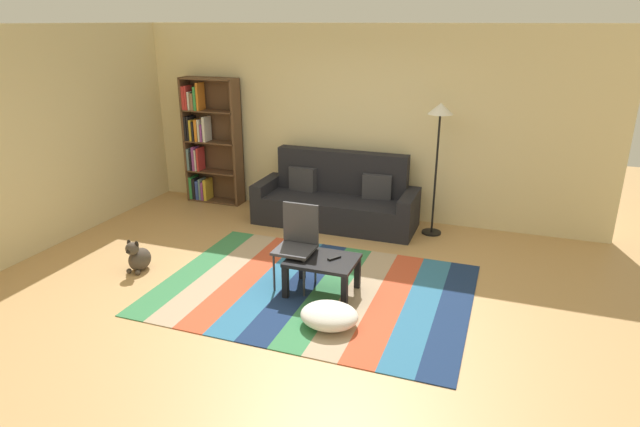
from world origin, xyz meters
TOP-DOWN VIEW (x-y plane):
  - ground_plane at (0.00, 0.00)m, footprint 14.00×14.00m
  - back_wall at (0.00, 2.55)m, footprint 6.80×0.10m
  - left_wall at (-3.40, 0.75)m, footprint 0.10×5.50m
  - rug at (0.21, 0.01)m, footprint 3.27×2.38m
  - couch at (-0.20, 2.02)m, footprint 2.26×0.80m
  - bookshelf at (-2.43, 2.31)m, footprint 0.90×0.28m
  - coffee_table at (0.32, -0.03)m, footprint 0.71×0.55m
  - pouf at (0.61, -0.62)m, footprint 0.55×0.49m
  - dog at (-1.86, -0.23)m, footprint 0.22×0.35m
  - standing_lamp at (1.14, 2.08)m, footprint 0.32×0.32m
  - tv_remote at (0.44, 0.01)m, footprint 0.12×0.15m
  - folding_chair at (0.00, 0.09)m, footprint 0.40×0.40m

SIDE VIEW (x-z plane):
  - ground_plane at x=0.00m, z-range 0.00..0.00m
  - rug at x=0.21m, z-range 0.00..0.01m
  - pouf at x=0.61m, z-range 0.01..0.21m
  - dog at x=-1.86m, z-range -0.04..0.36m
  - coffee_table at x=0.32m, z-range 0.13..0.52m
  - couch at x=-0.20m, z-range -0.16..0.84m
  - tv_remote at x=0.44m, z-range 0.40..0.42m
  - folding_chair at x=0.00m, z-range 0.08..0.98m
  - bookshelf at x=-2.43m, z-range -0.02..1.91m
  - back_wall at x=0.00m, z-range 0.00..2.70m
  - left_wall at x=-3.40m, z-range 0.00..2.70m
  - standing_lamp at x=1.14m, z-range 0.59..2.34m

